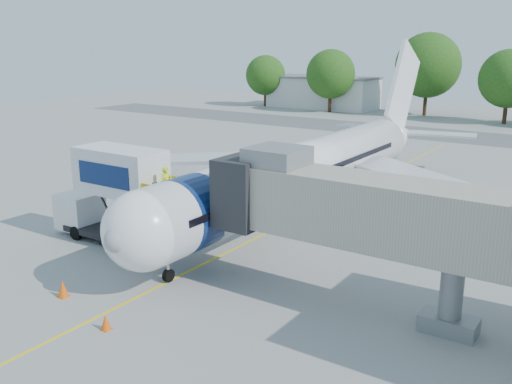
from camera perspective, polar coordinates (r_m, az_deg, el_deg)
The scene contains 13 objects.
ground at distance 34.96m, azimuth 1.85°, elevation -3.71°, with size 160.00×160.00×0.00m, color #989795.
guidance_line at distance 34.95m, azimuth 1.85°, elevation -3.70°, with size 0.15×70.00×0.01m, color yellow.
taxiway_strip at distance 73.11m, azimuth 19.75°, elevation 5.26°, with size 120.00×10.00×0.01m, color #59595B.
aircraft at distance 37.59m, azimuth 5.24°, elevation 2.23°, with size 34.17×37.73×11.35m.
jet_bridge at distance 24.14m, azimuth 9.16°, elevation -1.68°, with size 13.90×3.20×6.60m.
catering_hiloader at distance 32.91m, azimuth -14.04°, elevation -0.33°, with size 8.50×2.44×5.50m.
safety_cone_a at distance 23.99m, azimuth -14.79°, elevation -12.48°, with size 0.42×0.42×0.66m.
safety_cone_b at distance 27.33m, azimuth -18.75°, elevation -9.18°, with size 0.49×0.49×0.78m.
outbuilding_left at distance 99.54m, azimuth 6.71°, elevation 9.91°, with size 18.40×8.40×5.30m.
tree_a at distance 101.08m, azimuth 0.96°, elevation 11.59°, with size 6.88×6.88×8.77m.
tree_b at distance 93.24m, azimuth 7.47°, elevation 11.61°, with size 7.76×7.76×9.90m.
tree_c at distance 91.69m, azimuth 16.81°, elevation 12.03°, with size 9.75×9.75×12.43m.
tree_d at distance 86.01m, azimuth 23.96°, elevation 10.31°, with size 7.95×7.95×10.13m.
Camera 1 is at (17.57, -28.08, 11.15)m, focal length 40.00 mm.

